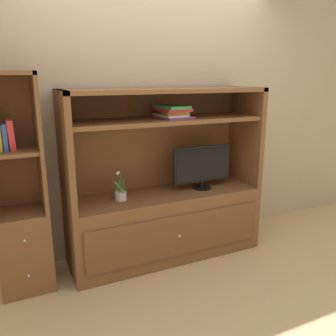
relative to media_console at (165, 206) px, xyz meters
name	(u,v)px	position (x,y,z in m)	size (l,w,h in m)	color
ground_plane	(185,274)	(0.00, -0.41, -0.50)	(8.00, 8.00, 0.00)	tan
painted_rear_wall	(150,106)	(0.00, 0.34, 0.90)	(6.00, 0.10, 2.80)	tan
media_console	(165,206)	(0.00, 0.00, 0.00)	(1.81, 0.57, 1.58)	brown
tv_monitor	(202,166)	(0.37, -0.04, 0.36)	(0.60, 0.18, 0.42)	black
potted_plant	(121,195)	(-0.44, -0.02, 0.18)	(0.11, 0.10, 0.26)	beige
magazine_stack	(172,112)	(0.07, -0.01, 0.88)	(0.29, 0.36, 0.11)	purple
bookshelf_tall	(22,219)	(-1.25, 0.00, 0.09)	(0.39, 0.40, 1.72)	brown
upright_book_row	(2,136)	(-1.32, -0.01, 0.76)	(0.16, 0.17, 0.24)	teal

